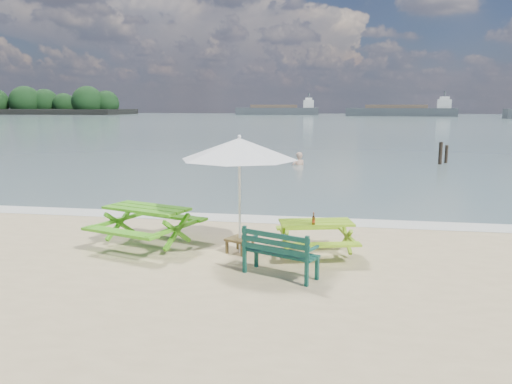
% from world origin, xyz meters
% --- Properties ---
extents(sea, '(300.00, 300.00, 0.00)m').
position_xyz_m(sea, '(0.00, 85.00, 0.00)').
color(sea, slate).
rests_on(sea, ground).
extents(foam_strip, '(22.00, 0.90, 0.01)m').
position_xyz_m(foam_strip, '(0.00, 4.60, 0.01)').
color(foam_strip, silver).
rests_on(foam_strip, ground).
extents(picnic_table_left, '(2.28, 2.40, 0.84)m').
position_xyz_m(picnic_table_left, '(-2.03, 1.75, 0.40)').
color(picnic_table_left, '#47A318').
rests_on(picnic_table_left, ground).
extents(picnic_table_right, '(1.75, 1.86, 0.67)m').
position_xyz_m(picnic_table_right, '(1.47, 1.73, 0.32)').
color(picnic_table_right, '#82B31B').
rests_on(picnic_table_right, ground).
extents(park_bench, '(1.38, 0.93, 0.81)m').
position_xyz_m(park_bench, '(0.93, 0.37, 0.25)').
color(park_bench, '#0E3E33').
rests_on(park_bench, ground).
extents(side_table, '(0.61, 0.61, 0.30)m').
position_xyz_m(side_table, '(-0.03, 1.61, 0.16)').
color(side_table, brown).
rests_on(side_table, ground).
extents(patio_umbrella, '(3.07, 3.07, 2.30)m').
position_xyz_m(patio_umbrella, '(-0.03, 1.61, 2.09)').
color(patio_umbrella, silver).
rests_on(patio_umbrella, ground).
extents(beer_bottle, '(0.06, 0.06, 0.24)m').
position_xyz_m(beer_bottle, '(1.44, 1.45, 0.75)').
color(beer_bottle, brown).
rests_on(beer_bottle, picnic_table_right).
extents(swimmer, '(0.79, 0.67, 1.85)m').
position_xyz_m(swimmer, '(-0.14, 16.68, -0.29)').
color(swimmer, tan).
rests_on(swimmer, ground).
extents(mooring_pilings, '(0.57, 0.77, 1.31)m').
position_xyz_m(mooring_pilings, '(6.95, 18.31, 0.42)').
color(mooring_pilings, black).
rests_on(mooring_pilings, ground).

